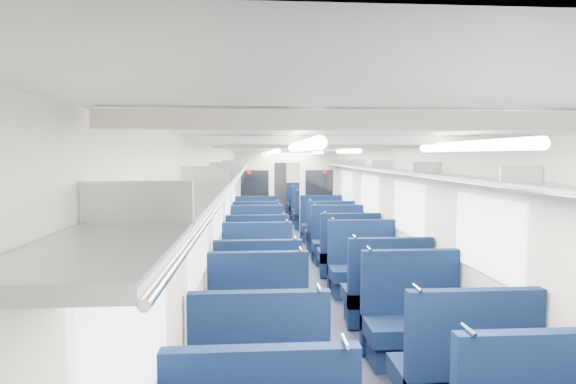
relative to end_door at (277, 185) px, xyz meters
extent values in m
cube|color=black|center=(0.00, -8.94, -1.00)|extent=(2.80, 18.00, 0.01)
cube|color=silver|center=(0.00, -8.94, 1.35)|extent=(2.80, 18.00, 0.01)
cube|color=beige|center=(-1.40, -8.94, 0.18)|extent=(0.02, 18.00, 2.35)
cube|color=#0F1932|center=(-1.39, -8.94, -0.65)|extent=(0.03, 17.90, 0.70)
cube|color=beige|center=(1.40, -8.94, 0.18)|extent=(0.02, 18.00, 2.35)
cube|color=#0F1932|center=(1.39, -8.94, -0.65)|extent=(0.03, 17.90, 0.70)
cube|color=beige|center=(0.00, 0.06, 0.18)|extent=(2.80, 0.02, 2.35)
cube|color=#B2B5BA|center=(-1.22, -8.94, 0.97)|extent=(0.34, 17.40, 0.04)
cylinder|color=silver|center=(-1.04, -8.94, 0.95)|extent=(0.02, 17.40, 0.02)
cube|color=#B2B5BA|center=(-1.22, -16.94, 1.05)|extent=(0.34, 0.03, 0.14)
cube|color=#B2B5BA|center=(-1.22, -14.94, 1.05)|extent=(0.34, 0.03, 0.14)
cube|color=#B2B5BA|center=(-1.22, -12.94, 1.05)|extent=(0.34, 0.03, 0.14)
cube|color=#B2B5BA|center=(-1.22, -10.94, 1.05)|extent=(0.34, 0.03, 0.14)
cube|color=#B2B5BA|center=(-1.22, -8.94, 1.05)|extent=(0.34, 0.03, 0.14)
cube|color=#B2B5BA|center=(-1.22, -6.94, 1.05)|extent=(0.34, 0.03, 0.14)
cube|color=#B2B5BA|center=(-1.22, -4.94, 1.05)|extent=(0.34, 0.03, 0.14)
cube|color=#B2B5BA|center=(-1.22, -2.94, 1.05)|extent=(0.34, 0.03, 0.14)
cube|color=#B2B5BA|center=(-1.22, -0.94, 1.05)|extent=(0.34, 0.03, 0.14)
cube|color=#B2B5BA|center=(1.22, -8.94, 0.97)|extent=(0.34, 17.40, 0.04)
cylinder|color=silver|center=(1.04, -8.94, 0.95)|extent=(0.02, 17.40, 0.02)
cube|color=#B2B5BA|center=(1.22, -14.94, 1.05)|extent=(0.34, 0.03, 0.14)
cube|color=#B2B5BA|center=(1.22, -12.94, 1.05)|extent=(0.34, 0.03, 0.14)
cube|color=#B2B5BA|center=(1.22, -10.94, 1.05)|extent=(0.34, 0.03, 0.14)
cube|color=#B2B5BA|center=(1.22, -8.94, 1.05)|extent=(0.34, 0.03, 0.14)
cube|color=#B2B5BA|center=(1.22, -6.94, 1.05)|extent=(0.34, 0.03, 0.14)
cube|color=#B2B5BA|center=(1.22, -4.94, 1.05)|extent=(0.34, 0.03, 0.14)
cube|color=#B2B5BA|center=(1.22, -2.94, 1.05)|extent=(0.34, 0.03, 0.14)
cube|color=#B2B5BA|center=(1.22, -0.94, 1.05)|extent=(0.34, 0.03, 0.14)
cube|color=white|center=(-1.38, -16.44, 0.42)|extent=(0.02, 1.30, 0.75)
cube|color=white|center=(-1.38, -14.14, 0.42)|extent=(0.02, 1.30, 0.75)
cube|color=white|center=(-1.38, -11.84, 0.42)|extent=(0.02, 1.30, 0.75)
cube|color=white|center=(-1.38, -9.54, 0.42)|extent=(0.02, 1.30, 0.75)
cube|color=white|center=(-1.38, -7.24, 0.42)|extent=(0.02, 1.30, 0.75)
cube|color=white|center=(-1.38, -4.44, 0.42)|extent=(0.02, 1.30, 0.75)
cube|color=white|center=(-1.38, -2.14, 0.42)|extent=(0.02, 1.30, 0.75)
cube|color=white|center=(1.38, -14.14, 0.42)|extent=(0.02, 1.30, 0.75)
cube|color=white|center=(1.38, -11.84, 0.42)|extent=(0.02, 1.30, 0.75)
cube|color=white|center=(1.38, -9.54, 0.42)|extent=(0.02, 1.30, 0.75)
cube|color=white|center=(1.38, -7.24, 0.42)|extent=(0.02, 1.30, 0.75)
cube|color=white|center=(1.38, -4.44, 0.42)|extent=(0.02, 1.30, 0.75)
cube|color=white|center=(1.38, -2.14, 0.42)|extent=(0.02, 1.30, 0.75)
cube|color=beige|center=(0.00, -16.94, 1.31)|extent=(2.70, 0.06, 0.06)
cube|color=beige|center=(0.00, -14.94, 1.31)|extent=(2.70, 0.06, 0.06)
cube|color=beige|center=(0.00, -12.94, 1.31)|extent=(2.70, 0.06, 0.06)
cube|color=beige|center=(0.00, -10.94, 1.31)|extent=(2.70, 0.06, 0.06)
cube|color=beige|center=(0.00, -8.94, 1.31)|extent=(2.70, 0.06, 0.06)
cube|color=beige|center=(0.00, -6.94, 1.31)|extent=(2.70, 0.06, 0.06)
cube|color=beige|center=(0.00, -4.94, 1.31)|extent=(2.70, 0.06, 0.06)
cube|color=beige|center=(0.00, -2.94, 1.31)|extent=(2.70, 0.06, 0.06)
cube|color=beige|center=(0.00, -0.94, 1.31)|extent=(2.70, 0.06, 0.06)
cylinder|color=white|center=(-0.55, -15.44, 1.26)|extent=(0.07, 1.60, 0.07)
cylinder|color=white|center=(-0.55, -11.44, 1.26)|extent=(0.07, 1.60, 0.07)
cylinder|color=white|center=(-0.55, -7.94, 1.26)|extent=(0.07, 1.60, 0.07)
cylinder|color=white|center=(-0.55, -3.44, 1.26)|extent=(0.07, 1.60, 0.07)
cylinder|color=white|center=(0.55, -15.44, 1.26)|extent=(0.07, 1.60, 0.07)
cylinder|color=white|center=(0.55, -11.44, 1.26)|extent=(0.07, 1.60, 0.07)
cylinder|color=white|center=(0.55, -7.94, 1.26)|extent=(0.07, 1.60, 0.07)
cylinder|color=white|center=(0.55, -3.44, 1.26)|extent=(0.07, 1.60, 0.07)
cube|color=black|center=(0.00, 0.00, 0.00)|extent=(0.75, 0.06, 2.00)
cube|color=beige|center=(-0.88, -5.94, 0.18)|extent=(1.05, 0.08, 2.35)
cube|color=black|center=(-0.87, -5.99, 0.40)|extent=(0.76, 0.02, 0.80)
cylinder|color=red|center=(-1.02, -6.00, 0.75)|extent=(0.12, 0.01, 0.12)
cube|color=beige|center=(0.88, -5.94, 0.18)|extent=(1.05, 0.08, 2.35)
cube|color=black|center=(0.87, -5.99, 0.40)|extent=(0.76, 0.02, 0.80)
cylinder|color=red|center=(1.02, -6.00, 0.75)|extent=(0.12, 0.01, 0.12)
cube|color=beige|center=(0.00, -5.94, 1.17)|extent=(0.70, 0.08, 0.35)
cylinder|color=silver|center=(-0.37, -16.00, 0.19)|extent=(0.02, 0.16, 0.02)
cylinder|color=silver|center=(0.37, -15.89, 0.19)|extent=(0.02, 0.16, 0.02)
cube|color=#0C1B3C|center=(-0.83, -14.75, -0.63)|extent=(1.08, 0.57, 0.19)
cube|color=#0C1B3C|center=(-0.83, -14.98, -0.40)|extent=(1.08, 0.10, 1.15)
cylinder|color=silver|center=(-0.37, -14.98, 0.19)|extent=(0.02, 0.16, 0.02)
cube|color=#0C1B3C|center=(0.83, -14.82, -0.63)|extent=(1.08, 0.57, 0.19)
cube|color=#0C1B3C|center=(0.83, -15.05, -0.40)|extent=(1.08, 0.10, 1.15)
cylinder|color=silver|center=(0.37, -15.05, 0.19)|extent=(0.02, 0.16, 0.02)
cube|color=#0C1B3C|center=(-0.83, -13.77, -0.63)|extent=(1.08, 0.57, 0.19)
cube|color=#0C1732|center=(-0.83, -13.77, -0.86)|extent=(0.99, 0.45, 0.28)
cube|color=#0C1B3C|center=(-0.83, -13.54, -0.40)|extent=(1.08, 0.10, 1.15)
cylinder|color=silver|center=(-0.37, -13.54, 0.19)|extent=(0.02, 0.16, 0.02)
cube|color=#0C1B3C|center=(0.83, -13.79, -0.63)|extent=(1.08, 0.57, 0.19)
cube|color=#0C1732|center=(0.83, -13.79, -0.86)|extent=(0.99, 0.45, 0.28)
cube|color=#0C1B3C|center=(0.83, -13.56, -0.40)|extent=(1.08, 0.10, 1.15)
cylinder|color=silver|center=(0.37, -13.56, 0.19)|extent=(0.02, 0.16, 0.02)
cube|color=#0C1B3C|center=(-0.83, -12.63, -0.63)|extent=(1.08, 0.57, 0.19)
cube|color=#0C1732|center=(-0.83, -12.63, -0.86)|extent=(0.99, 0.45, 0.28)
cube|color=#0C1B3C|center=(-0.83, -12.86, -0.40)|extent=(1.08, 0.10, 1.15)
cylinder|color=silver|center=(-0.37, -12.86, 0.19)|extent=(0.02, 0.16, 0.02)
cube|color=#0C1B3C|center=(0.83, -12.60, -0.63)|extent=(1.08, 0.57, 0.19)
cube|color=#0C1732|center=(0.83, -12.60, -0.86)|extent=(0.99, 0.45, 0.28)
cube|color=#0C1B3C|center=(0.83, -12.83, -0.40)|extent=(1.08, 0.10, 1.15)
cylinder|color=silver|center=(0.37, -12.83, 0.19)|extent=(0.02, 0.16, 0.02)
cube|color=#0C1B3C|center=(-0.83, -11.61, -0.63)|extent=(1.08, 0.57, 0.19)
cube|color=#0C1732|center=(-0.83, -11.61, -0.86)|extent=(0.99, 0.45, 0.28)
cube|color=#0C1B3C|center=(-0.83, -11.38, -0.40)|extent=(1.08, 0.10, 1.15)
cylinder|color=silver|center=(-0.37, -11.38, 0.19)|extent=(0.02, 0.16, 0.02)
cube|color=#0C1B3C|center=(0.83, -11.45, -0.63)|extent=(1.08, 0.57, 0.19)
cube|color=#0C1732|center=(0.83, -11.45, -0.86)|extent=(0.99, 0.45, 0.28)
cube|color=#0C1B3C|center=(0.83, -11.22, -0.40)|extent=(1.08, 0.10, 1.15)
cylinder|color=silver|center=(0.37, -11.22, 0.19)|extent=(0.02, 0.16, 0.02)
cube|color=#0C1B3C|center=(-0.83, -10.27, -0.63)|extent=(1.08, 0.57, 0.19)
cube|color=#0C1732|center=(-0.83, -10.27, -0.86)|extent=(0.99, 0.45, 0.28)
cube|color=#0C1B3C|center=(-0.83, -10.50, -0.40)|extent=(1.08, 0.10, 1.15)
cylinder|color=silver|center=(-0.37, -10.50, 0.19)|extent=(0.02, 0.16, 0.02)
cube|color=#0C1B3C|center=(0.83, -10.15, -0.63)|extent=(1.08, 0.57, 0.19)
cube|color=#0C1732|center=(0.83, -10.15, -0.86)|extent=(0.99, 0.45, 0.28)
cube|color=#0C1B3C|center=(0.83, -10.38, -0.40)|extent=(1.08, 0.10, 1.15)
cylinder|color=silver|center=(0.37, -10.38, 0.19)|extent=(0.02, 0.16, 0.02)
cube|color=#0C1B3C|center=(-0.83, -9.18, -0.63)|extent=(1.08, 0.57, 0.19)
cube|color=#0C1732|center=(-0.83, -9.18, -0.86)|extent=(0.99, 0.45, 0.28)
cube|color=#0C1B3C|center=(-0.83, -8.95, -0.40)|extent=(1.08, 0.10, 1.15)
cylinder|color=silver|center=(-0.37, -8.95, 0.19)|extent=(0.02, 0.16, 0.02)
cube|color=#0C1B3C|center=(0.83, -9.26, -0.63)|extent=(1.08, 0.57, 0.19)
cube|color=#0C1732|center=(0.83, -9.26, -0.86)|extent=(0.99, 0.45, 0.28)
cube|color=#0C1B3C|center=(0.83, -9.03, -0.40)|extent=(1.08, 0.10, 1.15)
cylinder|color=silver|center=(0.37, -9.03, 0.19)|extent=(0.02, 0.16, 0.02)
cube|color=#0C1B3C|center=(-0.83, -7.93, -0.63)|extent=(1.08, 0.57, 0.19)
cube|color=#0C1732|center=(-0.83, -7.93, -0.86)|extent=(0.99, 0.45, 0.28)
cube|color=#0C1B3C|center=(-0.83, -8.16, -0.40)|extent=(1.08, 0.10, 1.15)
cylinder|color=silver|center=(-0.37, -8.16, 0.19)|extent=(0.02, 0.16, 0.02)
cube|color=#0C1B3C|center=(0.83, -7.99, -0.63)|extent=(1.08, 0.57, 0.19)
cube|color=#0C1732|center=(0.83, -7.99, -0.86)|extent=(0.99, 0.45, 0.28)
cube|color=#0C1B3C|center=(0.83, -8.22, -0.40)|extent=(1.08, 0.10, 1.15)
cylinder|color=silver|center=(0.37, -8.22, 0.19)|extent=(0.02, 0.16, 0.02)
cube|color=#0C1B3C|center=(-0.83, -7.05, -0.63)|extent=(1.08, 0.57, 0.19)
cube|color=#0C1732|center=(-0.83, -7.05, -0.86)|extent=(0.99, 0.45, 0.28)
cube|color=#0C1B3C|center=(-0.83, -6.82, -0.40)|extent=(1.08, 0.10, 1.15)
cylinder|color=silver|center=(-0.37, -6.82, 0.19)|extent=(0.02, 0.16, 0.02)
cube|color=#0C1B3C|center=(0.83, -6.94, -0.63)|extent=(1.08, 0.57, 0.19)
cube|color=#0C1732|center=(0.83, -6.94, -0.86)|extent=(0.99, 0.45, 0.28)
cube|color=#0C1B3C|center=(0.83, -6.71, -0.40)|extent=(1.08, 0.10, 1.15)
cylinder|color=silver|center=(0.37, -6.71, 0.19)|extent=(0.02, 0.16, 0.02)
cube|color=#0C1B3C|center=(-0.83, -4.74, -0.63)|extent=(1.08, 0.57, 0.19)
cube|color=#0C1732|center=(-0.83, -4.74, -0.86)|extent=(0.99, 0.45, 0.28)
cube|color=#0C1B3C|center=(-0.83, -4.98, -0.40)|extent=(1.08, 0.10, 1.15)
cylinder|color=silver|center=(-0.37, -4.98, 0.19)|extent=(0.02, 0.16, 0.02)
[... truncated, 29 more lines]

